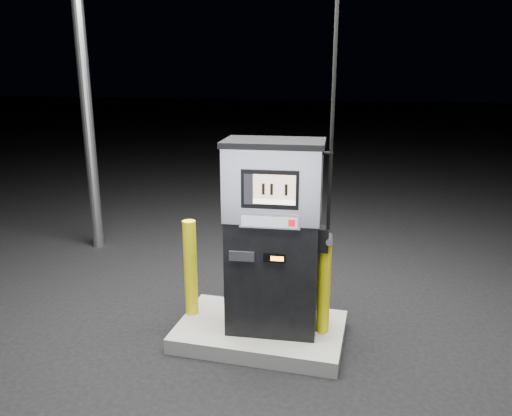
# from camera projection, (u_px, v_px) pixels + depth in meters

# --- Properties ---
(ground) EXTENTS (80.00, 80.00, 0.00)m
(ground) POSITION_uv_depth(u_px,v_px,m) (261.00, 338.00, 4.91)
(ground) COLOR black
(ground) RESTS_ON ground
(pump_island) EXTENTS (1.60, 1.00, 0.15)m
(pump_island) POSITION_uv_depth(u_px,v_px,m) (261.00, 331.00, 4.89)
(pump_island) COLOR slate
(pump_island) RESTS_ON ground
(fuel_dispenser) EXTENTS (1.02, 0.61, 3.76)m
(fuel_dispenser) POSITION_uv_depth(u_px,v_px,m) (274.00, 236.00, 4.58)
(fuel_dispenser) COLOR black
(fuel_dispenser) RESTS_ON pump_island
(bollard_left) EXTENTS (0.14, 0.14, 0.98)m
(bollard_left) POSITION_uv_depth(u_px,v_px,m) (191.00, 268.00, 4.98)
(bollard_left) COLOR yellow
(bollard_left) RESTS_ON pump_island
(bollard_right) EXTENTS (0.15, 0.15, 0.88)m
(bollard_right) POSITION_uv_depth(u_px,v_px,m) (324.00, 289.00, 4.63)
(bollard_right) COLOR yellow
(bollard_right) RESTS_ON pump_island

